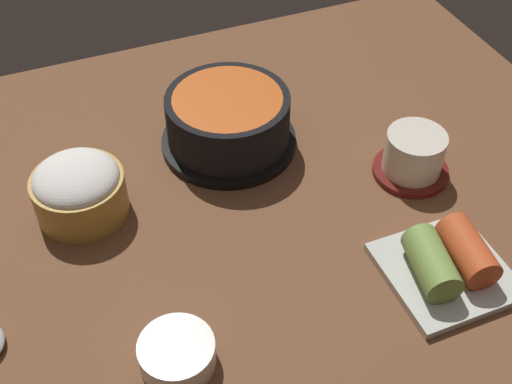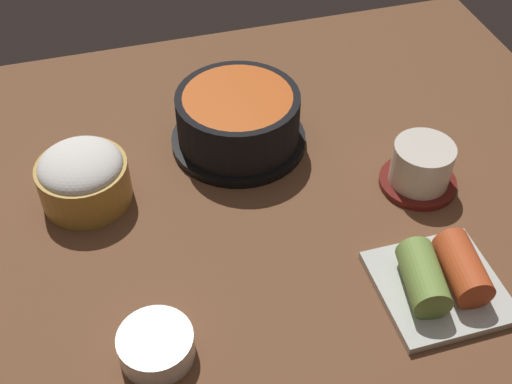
{
  "view_description": "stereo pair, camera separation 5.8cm",
  "coord_description": "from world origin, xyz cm",
  "px_view_note": "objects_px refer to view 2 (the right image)",
  "views": [
    {
      "loc": [
        -18.78,
        -53.21,
        59.89
      ],
      "look_at": [
        2.0,
        -2.0,
        5.0
      ],
      "focal_mm": 46.66,
      "sensor_mm": 36.0,
      "label": 1
    },
    {
      "loc": [
        -13.31,
        -55.1,
        59.89
      ],
      "look_at": [
        2.0,
        -2.0,
        5.0
      ],
      "focal_mm": 46.66,
      "sensor_mm": 36.0,
      "label": 2
    }
  ],
  "objects_px": {
    "tea_cup_with_saucer": "(421,167)",
    "side_bowl_near": "(156,345)",
    "rice_bowl": "(83,176)",
    "stone_pot": "(238,120)",
    "kimchi_plate": "(441,278)"
  },
  "relations": [
    {
      "from": "tea_cup_with_saucer",
      "to": "stone_pot",
      "type": "bearing_deg",
      "value": 144.31
    },
    {
      "from": "rice_bowl",
      "to": "kimchi_plate",
      "type": "distance_m",
      "value": 0.42
    },
    {
      "from": "rice_bowl",
      "to": "kimchi_plate",
      "type": "xyz_separation_m",
      "value": [
        0.35,
        -0.24,
        -0.02
      ]
    },
    {
      "from": "rice_bowl",
      "to": "side_bowl_near",
      "type": "xyz_separation_m",
      "value": [
        0.04,
        -0.24,
        -0.02
      ]
    },
    {
      "from": "rice_bowl",
      "to": "kimchi_plate",
      "type": "height_order",
      "value": "rice_bowl"
    },
    {
      "from": "stone_pot",
      "to": "tea_cup_with_saucer",
      "type": "relative_size",
      "value": 1.86
    },
    {
      "from": "stone_pot",
      "to": "rice_bowl",
      "type": "height_order",
      "value": "stone_pot"
    },
    {
      "from": "stone_pot",
      "to": "rice_bowl",
      "type": "bearing_deg",
      "value": -166.32
    },
    {
      "from": "rice_bowl",
      "to": "tea_cup_with_saucer",
      "type": "bearing_deg",
      "value": -12.68
    },
    {
      "from": "tea_cup_with_saucer",
      "to": "kimchi_plate",
      "type": "xyz_separation_m",
      "value": [
        -0.05,
        -0.16,
        -0.01
      ]
    },
    {
      "from": "rice_bowl",
      "to": "tea_cup_with_saucer",
      "type": "distance_m",
      "value": 0.41
    },
    {
      "from": "tea_cup_with_saucer",
      "to": "side_bowl_near",
      "type": "relative_size",
      "value": 1.27
    },
    {
      "from": "tea_cup_with_saucer",
      "to": "kimchi_plate",
      "type": "height_order",
      "value": "tea_cup_with_saucer"
    },
    {
      "from": "rice_bowl",
      "to": "side_bowl_near",
      "type": "height_order",
      "value": "rice_bowl"
    },
    {
      "from": "stone_pot",
      "to": "rice_bowl",
      "type": "relative_size",
      "value": 1.64
    }
  ]
}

